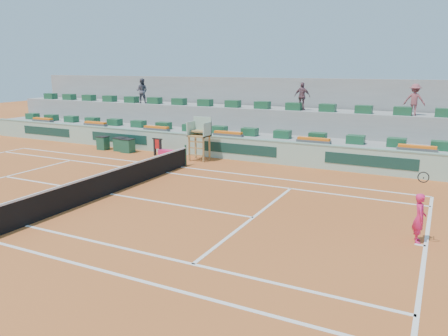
{
  "coord_description": "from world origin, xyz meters",
  "views": [
    {
      "loc": [
        11.96,
        -13.31,
        5.15
      ],
      "look_at": [
        4.0,
        2.5,
        1.0
      ],
      "focal_mm": 35.0,
      "sensor_mm": 36.0,
      "label": 1
    }
  ],
  "objects_px": {
    "player_bag": "(166,153)",
    "tennis_player": "(419,218)",
    "drink_cooler_a": "(127,146)",
    "umpire_chair": "(200,133)"
  },
  "relations": [
    {
      "from": "player_bag",
      "to": "tennis_player",
      "type": "xyz_separation_m",
      "value": [
        13.84,
        -7.14,
        0.56
      ]
    },
    {
      "from": "player_bag",
      "to": "tennis_player",
      "type": "relative_size",
      "value": 0.4
    },
    {
      "from": "player_bag",
      "to": "drink_cooler_a",
      "type": "height_order",
      "value": "drink_cooler_a"
    },
    {
      "from": "player_bag",
      "to": "umpire_chair",
      "type": "bearing_deg",
      "value": 2.99
    },
    {
      "from": "drink_cooler_a",
      "to": "tennis_player",
      "type": "distance_m",
      "value": 18.18
    },
    {
      "from": "drink_cooler_a",
      "to": "umpire_chair",
      "type": "bearing_deg",
      "value": 0.9
    },
    {
      "from": "tennis_player",
      "to": "umpire_chair",
      "type": "bearing_deg",
      "value": 148.05
    },
    {
      "from": "player_bag",
      "to": "tennis_player",
      "type": "bearing_deg",
      "value": -27.28
    },
    {
      "from": "umpire_chair",
      "to": "drink_cooler_a",
      "type": "height_order",
      "value": "umpire_chair"
    },
    {
      "from": "umpire_chair",
      "to": "tennis_player",
      "type": "relative_size",
      "value": 1.05
    }
  ]
}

